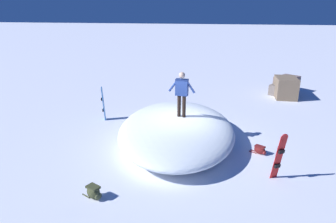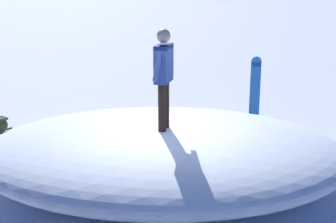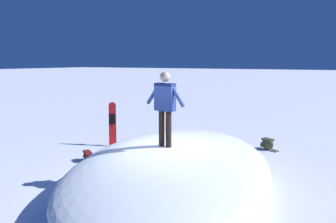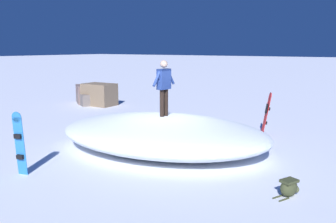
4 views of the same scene
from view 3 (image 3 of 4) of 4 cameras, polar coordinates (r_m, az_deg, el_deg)
ground at (r=7.45m, az=-1.60°, el=-14.42°), size 240.00×240.00×0.00m
snow_mound at (r=7.15m, az=0.96°, el=-10.96°), size 5.64×7.54×1.05m
snowboarder_standing at (r=6.78m, az=-0.59°, el=1.59°), size 1.07×0.26×1.79m
snowboard_secondary_upright at (r=10.77m, az=-10.91°, el=-2.32°), size 0.38×0.39×1.61m
backpack_near at (r=10.81m, az=19.01°, el=-6.05°), size 0.69×0.49×0.39m
backpack_far at (r=9.43m, az=-15.63°, el=-8.44°), size 0.64×0.45×0.32m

